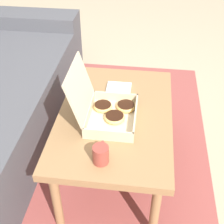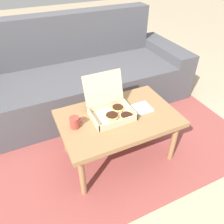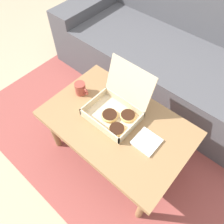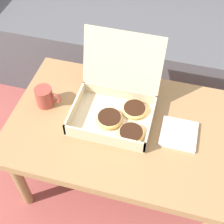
# 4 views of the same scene
# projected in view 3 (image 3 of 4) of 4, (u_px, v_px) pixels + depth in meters

# --- Properties ---
(ground_plane) EXTENTS (12.00, 12.00, 0.00)m
(ground_plane) POSITION_uv_depth(u_px,v_px,m) (123.00, 147.00, 1.72)
(ground_plane) COLOR tan
(area_rug) EXTENTS (2.47, 1.91, 0.01)m
(area_rug) POSITION_uv_depth(u_px,v_px,m) (145.00, 122.00, 1.85)
(area_rug) COLOR #994742
(area_rug) RESTS_ON ground_plane
(couch) EXTENTS (2.35, 0.88, 0.93)m
(couch) POSITION_uv_depth(u_px,v_px,m) (187.00, 62.00, 1.85)
(couch) COLOR #4C4C51
(couch) RESTS_ON ground_plane
(coffee_table) EXTENTS (0.90, 0.59, 0.44)m
(coffee_table) POSITION_uv_depth(u_px,v_px,m) (117.00, 126.00, 1.36)
(coffee_table) COLOR #997047
(coffee_table) RESTS_ON ground_plane
(pastry_box) EXTENTS (0.31, 0.31, 0.29)m
(pastry_box) POSITION_uv_depth(u_px,v_px,m) (118.00, 110.00, 1.31)
(pastry_box) COLOR beige
(pastry_box) RESTS_ON coffee_table
(coffee_mug) EXTENTS (0.11, 0.07, 0.09)m
(coffee_mug) POSITION_uv_depth(u_px,v_px,m) (81.00, 89.00, 1.43)
(coffee_mug) COLOR #993D33
(coffee_mug) RESTS_ON coffee_table
(napkin_stack) EXTENTS (0.14, 0.14, 0.01)m
(napkin_stack) POSITION_uv_depth(u_px,v_px,m) (147.00, 142.00, 1.24)
(napkin_stack) COLOR white
(napkin_stack) RESTS_ON coffee_table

